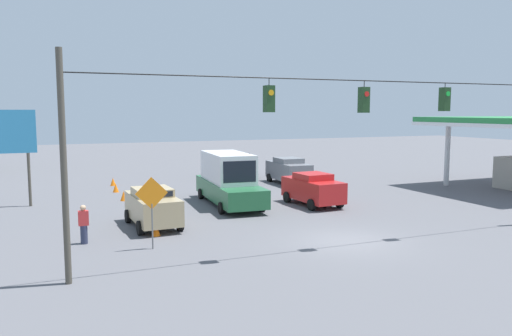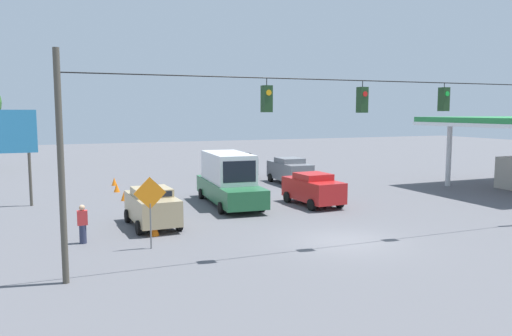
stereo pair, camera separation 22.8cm
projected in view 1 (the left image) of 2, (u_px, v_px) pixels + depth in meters
ground_plane at (347, 241)px, 20.68m from camera, size 140.00×140.00×0.00m
overhead_signal_span at (363, 133)px, 19.28m from camera, size 21.91×0.38×7.25m
sedan_black_oncoming_deep at (236, 164)px, 40.79m from camera, size 2.27×4.03×1.99m
sedan_tan_parked_shoulder at (153, 206)px, 23.18m from camera, size 2.15×4.23×1.83m
sedan_grey_oncoming_far at (288, 170)px, 37.05m from camera, size 2.17×4.55×1.93m
box_truck_green_withflow_mid at (229, 179)px, 28.76m from camera, size 2.86×7.57×2.97m
sedan_red_crossing_near at (313, 188)px, 28.55m from camera, size 2.20×4.27×1.84m
traffic_cone_nearest at (156, 229)px, 21.52m from camera, size 0.40×0.40×0.59m
traffic_cone_second at (145, 216)px, 24.35m from camera, size 0.40×0.40×0.59m
traffic_cone_third at (133, 204)px, 27.40m from camera, size 0.40×0.40×0.59m
traffic_cone_fourth at (124, 196)px, 29.99m from camera, size 0.40×0.40×0.59m
traffic_cone_fifth at (116, 188)px, 33.19m from camera, size 0.40×0.40×0.59m
traffic_cone_farthest at (113, 182)px, 36.07m from camera, size 0.40×0.40×0.59m
roadside_billboard at (5, 139)px, 27.47m from camera, size 3.20×0.16×5.45m
work_zone_sign at (152, 199)px, 19.30m from camera, size 1.27×0.06×2.84m
pedestrian at (84, 225)px, 20.19m from camera, size 0.40×0.28×1.60m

